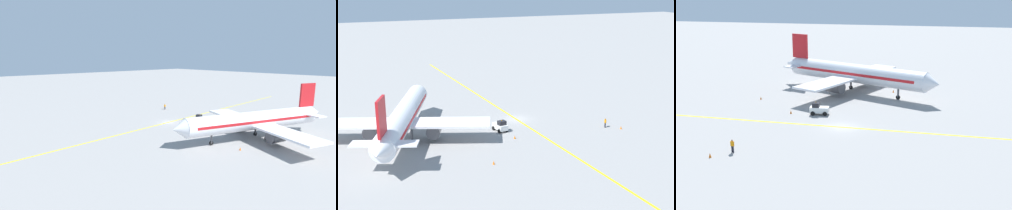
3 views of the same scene
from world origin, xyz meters
The scene contains 9 objects.
ground_plane centered at (0.00, 0.00, 0.00)m, with size 400.00×400.00×0.00m, color gray.
apron_yellow_centreline centered at (0.00, 0.00, 0.00)m, with size 0.40×120.00×0.01m, color yellow.
airplane_at_gate centered at (-21.35, -3.69, 3.71)m, with size 28.08×34.35×10.60m.
baggage_tug_white centered at (-5.16, -5.23, 0.90)m, with size 2.18×3.21×2.11m.
ground_crew_worker centered at (12.64, -10.20, 0.91)m, with size 0.28×0.57×1.68m.
traffic_cone_near_nose centered at (-23.01, 4.12, 0.28)m, with size 0.32×0.32×0.55m, color orange.
traffic_cone_mid_apron centered at (-11.29, -18.56, 0.28)m, with size 0.32×0.32×0.55m, color orange.
traffic_cone_by_wingtip centered at (14.71, -11.98, 0.28)m, with size 0.32×0.32×0.55m, color orange.
traffic_cone_far_edge centered at (-4.38, -9.73, 0.28)m, with size 0.32×0.32×0.55m, color orange.
Camera 3 is at (51.91, 14.61, 18.44)m, focal length 42.00 mm.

